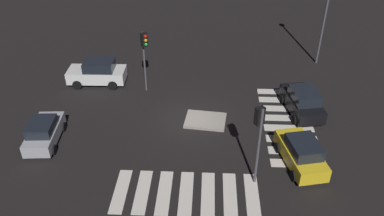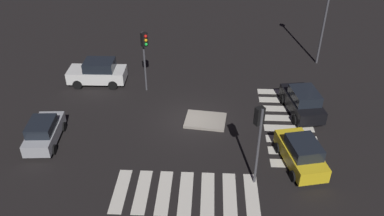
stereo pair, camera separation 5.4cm
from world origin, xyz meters
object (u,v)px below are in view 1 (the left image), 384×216
(car_white, at_px, (98,72))
(traffic_light_east, at_px, (259,127))
(car_black, at_px, (302,101))
(traffic_island, at_px, (205,120))
(car_yellow, at_px, (301,153))
(traffic_light_west, at_px, (144,48))
(car_silver, at_px, (44,132))

(car_white, relative_size, traffic_light_east, 0.94)
(car_black, bearing_deg, car_white, 67.16)
(traffic_island, relative_size, traffic_light_east, 0.61)
(car_yellow, distance_m, traffic_light_east, 4.11)
(car_yellow, height_order, traffic_light_west, traffic_light_west)
(traffic_island, distance_m, car_black, 6.70)
(car_white, distance_m, car_yellow, 16.34)
(traffic_light_west, xyz_separation_m, traffic_light_east, (7.10, -9.24, 0.07))
(car_white, distance_m, traffic_light_west, 4.78)
(traffic_light_east, bearing_deg, traffic_light_west, 4.50)
(car_white, xyz_separation_m, car_yellow, (13.77, -8.79, -0.08))
(car_yellow, relative_size, traffic_light_west, 0.92)
(car_silver, xyz_separation_m, traffic_light_east, (12.43, -2.73, 2.76))
(car_white, bearing_deg, car_silver, 78.19)
(car_yellow, relative_size, car_silver, 1.10)
(traffic_island, bearing_deg, car_silver, -164.52)
(car_white, xyz_separation_m, traffic_light_east, (11.01, -10.21, 2.63))
(car_white, distance_m, traffic_light_east, 15.25)
(traffic_island, bearing_deg, traffic_light_west, 139.22)
(traffic_island, xyz_separation_m, car_white, (-8.33, 4.78, 0.85))
(car_black, distance_m, traffic_light_east, 8.25)
(car_black, xyz_separation_m, traffic_light_east, (-3.82, -6.81, 2.67))
(traffic_light_west, bearing_deg, car_black, 34.20)
(car_silver, bearing_deg, car_yellow, -99.08)
(traffic_light_east, bearing_deg, car_silver, 44.57)
(traffic_island, height_order, traffic_light_east, traffic_light_east)
(car_silver, xyz_separation_m, traffic_light_west, (5.33, 6.51, 2.69))
(car_black, bearing_deg, traffic_light_west, 67.54)
(car_silver, xyz_separation_m, car_black, (16.25, 4.09, 0.10))
(traffic_island, height_order, car_black, car_black)
(traffic_island, relative_size, car_black, 0.65)
(traffic_island, xyz_separation_m, car_yellow, (5.44, -4.02, 0.77))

